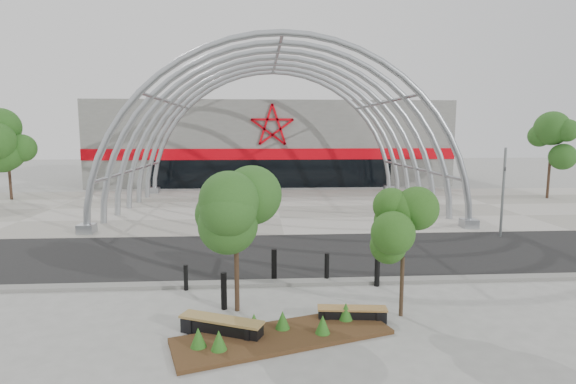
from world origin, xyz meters
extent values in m
plane|color=gray|center=(0.00, 0.00, 0.00)|extent=(140.00, 140.00, 0.00)
cube|color=black|center=(0.00, 3.50, 0.01)|extent=(140.00, 7.00, 0.02)
cube|color=gray|center=(0.00, 15.50, 0.02)|extent=(60.00, 17.00, 0.04)
cube|color=slate|center=(0.00, -0.25, 0.06)|extent=(60.00, 0.50, 0.12)
cube|color=slate|center=(0.00, 33.50, 4.00)|extent=(34.00, 15.00, 8.00)
cube|color=black|center=(0.00, 26.05, 1.30)|extent=(22.00, 0.25, 2.60)
cube|color=red|center=(0.00, 26.05, 3.10)|extent=(34.00, 0.30, 1.00)
torus|color=#9CA1A6|center=(0.00, 8.00, 0.00)|extent=(20.36, 0.36, 20.36)
torus|color=#9CA1A6|center=(0.00, 10.50, 0.00)|extent=(20.36, 0.36, 20.36)
torus|color=#9CA1A6|center=(0.00, 13.00, 0.00)|extent=(20.36, 0.36, 20.36)
torus|color=#9CA1A6|center=(0.00, 15.50, 0.00)|extent=(20.36, 0.36, 20.36)
torus|color=#9CA1A6|center=(0.00, 18.00, 0.00)|extent=(20.36, 0.36, 20.36)
torus|color=#9CA1A6|center=(0.00, 20.50, 0.00)|extent=(20.36, 0.36, 20.36)
torus|color=#9CA1A6|center=(0.00, 23.00, 0.00)|extent=(20.36, 0.36, 20.36)
cylinder|color=#9CA1A6|center=(9.66, 15.50, 2.59)|extent=(0.20, 15.00, 0.20)
cylinder|color=#9CA1A6|center=(7.07, 15.50, 7.07)|extent=(0.20, 15.00, 0.20)
cylinder|color=#9CA1A6|center=(0.00, 15.50, 10.00)|extent=(0.20, 15.00, 0.20)
cylinder|color=#9CA1A6|center=(-7.07, 15.50, 7.07)|extent=(0.20, 15.00, 0.20)
cylinder|color=#9CA1A6|center=(-9.66, 15.50, 2.59)|extent=(0.20, 15.00, 0.20)
cube|color=#9CA1A6|center=(-10.00, 8.00, 0.25)|extent=(0.80, 0.80, 0.50)
cube|color=#9CA1A6|center=(-10.00, 23.00, 0.25)|extent=(0.80, 0.80, 0.50)
cube|color=#9CA1A6|center=(10.00, 8.00, 0.25)|extent=(0.80, 0.80, 0.50)
cube|color=#9CA1A6|center=(10.00, 23.00, 0.25)|extent=(0.80, 0.80, 0.50)
cube|color=#372714|center=(-0.66, -4.23, 0.05)|extent=(5.74, 3.27, 0.11)
cone|color=#2D6B1F|center=(-2.20, -4.95, 0.34)|extent=(0.38, 0.38, 0.47)
cone|color=#2D6B1F|center=(-0.65, -3.90, 0.34)|extent=(0.38, 0.38, 0.47)
cone|color=#2D6B1F|center=(0.34, -4.25, 0.34)|extent=(0.38, 0.38, 0.47)
cone|color=#2D6B1F|center=(-1.39, -4.02, 0.34)|extent=(0.38, 0.38, 0.47)
cone|color=#2D6B1F|center=(1.09, -3.46, 0.34)|extent=(0.38, 0.38, 0.47)
cone|color=#2D6B1F|center=(-2.70, -4.77, 0.34)|extent=(0.38, 0.38, 0.47)
cylinder|color=slate|center=(10.64, 6.00, 2.20)|extent=(0.12, 0.12, 4.40)
imported|color=black|center=(10.64, 6.00, 3.17)|extent=(0.25, 0.62, 0.12)
cylinder|color=black|center=(-1.89, -2.40, 1.10)|extent=(0.14, 0.14, 2.20)
ellipsoid|color=#23491B|center=(-1.89, -2.40, 3.10)|extent=(1.89, 1.89, 2.40)
cylinder|color=black|center=(2.74, -3.07, 0.85)|extent=(0.11, 0.11, 1.71)
ellipsoid|color=#214813|center=(2.74, -3.07, 2.41)|extent=(1.41, 1.41, 1.86)
cube|color=black|center=(-2.22, -4.00, 0.18)|extent=(2.15, 1.25, 0.37)
cube|color=black|center=(-2.97, -3.67, 0.22)|extent=(0.31, 0.49, 0.43)
cube|color=black|center=(-1.48, -4.32, 0.22)|extent=(0.31, 0.49, 0.43)
cube|color=olive|center=(-2.22, -4.00, 0.43)|extent=(2.23, 1.34, 0.07)
cube|color=black|center=(1.29, -3.34, 0.16)|extent=(1.87, 0.54, 0.31)
cube|color=black|center=(0.60, -3.27, 0.18)|extent=(0.15, 0.42, 0.37)
cube|color=black|center=(1.97, -3.41, 0.18)|extent=(0.15, 0.42, 0.37)
cube|color=olive|center=(1.29, -3.34, 0.37)|extent=(1.93, 0.61, 0.06)
cylinder|color=black|center=(-3.65, -0.58, 0.43)|extent=(0.14, 0.14, 0.85)
cylinder|color=black|center=(-2.28, -2.26, 0.55)|extent=(0.18, 0.18, 1.10)
cylinder|color=black|center=(-0.74, 0.09, 0.57)|extent=(0.18, 0.18, 1.14)
cylinder|color=black|center=(1.09, -0.02, 0.50)|extent=(0.16, 0.16, 1.00)
cylinder|color=black|center=(2.71, -0.60, 0.55)|extent=(0.18, 0.18, 1.10)
cylinder|color=black|center=(-20.00, 20.00, 1.65)|extent=(0.20, 0.20, 3.30)
ellipsoid|color=#1D4915|center=(-20.00, 20.00, 4.65)|extent=(3.00, 3.00, 3.60)
cylinder|color=#2F1E15|center=(21.00, 18.00, 1.51)|extent=(0.20, 0.20, 3.03)
ellipsoid|color=#1E4818|center=(21.00, 18.00, 4.26)|extent=(2.70, 2.70, 3.30)
camera|label=1|loc=(-1.23, -14.94, 5.18)|focal=28.00mm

